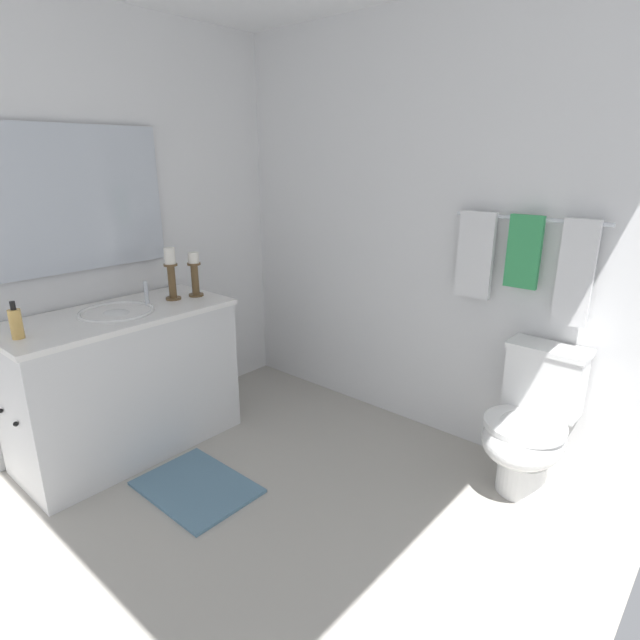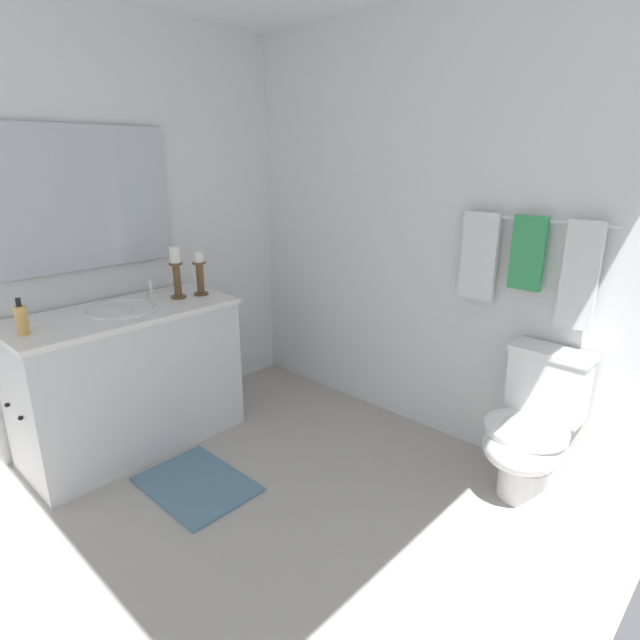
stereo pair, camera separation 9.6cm
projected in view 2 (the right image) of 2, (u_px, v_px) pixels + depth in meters
name	position (u px, v px, depth m)	size (l,w,h in m)	color
floor	(246.00, 532.00, 2.37)	(2.80, 2.85, 0.02)	#B2ADA3
wall_back	(428.00, 233.00, 2.98)	(2.80, 0.04, 2.45)	white
wall_left	(80.00, 235.00, 2.90)	(0.04, 2.85, 2.45)	white
vanity_cabinet	(130.00, 379.00, 2.96)	(0.58, 1.24, 0.83)	silver
sink_basin	(122.00, 317.00, 2.85)	(0.40, 0.40, 0.24)	white
mirror	(85.00, 199.00, 2.84)	(0.02, 1.00, 0.78)	silver
candle_holder_tall	(200.00, 272.00, 3.11)	(0.09, 0.09, 0.27)	brown
candle_holder_short	(176.00, 271.00, 3.03)	(0.09, 0.09, 0.31)	brown
soap_bottle	(22.00, 320.00, 2.43)	(0.06, 0.06, 0.18)	#E5B259
toilet	(531.00, 430.00, 2.51)	(0.39, 0.54, 0.75)	white
towel_bar	(533.00, 220.00, 2.49)	(0.02, 0.02, 0.76)	silver
towel_near_vanity	(479.00, 256.00, 2.71)	(0.20, 0.03, 0.46)	white
towel_center	(528.00, 253.00, 2.53)	(0.17, 0.03, 0.37)	#389E59
towel_near_corner	(580.00, 276.00, 2.39)	(0.16, 0.03, 0.51)	white
bath_mat	(197.00, 484.00, 2.68)	(0.60, 0.44, 0.02)	slate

